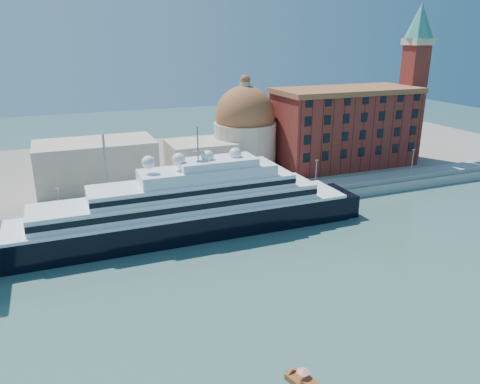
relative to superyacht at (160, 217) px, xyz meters
name	(u,v)px	position (x,y,z in m)	size (l,w,h in m)	color
ground	(255,279)	(11.24, -23.00, -4.58)	(400.00, 400.00, 0.00)	#325752
quay	(198,208)	(11.24, 11.00, -3.33)	(180.00, 10.00, 2.50)	gray
land	(159,166)	(11.24, 52.00, -3.58)	(260.00, 72.00, 2.00)	slate
quay_fence	(203,207)	(11.24, 6.50, -1.48)	(180.00, 0.10, 1.20)	slate
superyacht	(160,217)	(0.00, 0.00, 0.00)	(88.83, 12.32, 26.55)	black
warehouse	(345,127)	(63.24, 29.00, 9.21)	(43.00, 19.00, 23.25)	maroon
campanile	(414,73)	(87.24, 29.00, 24.17)	(8.40, 8.40, 47.00)	maroon
church	(194,145)	(17.63, 34.72, 6.33)	(66.00, 18.00, 25.50)	beige
lamp_posts	(143,181)	(-1.43, 9.27, 5.26)	(120.80, 2.40, 18.00)	slate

